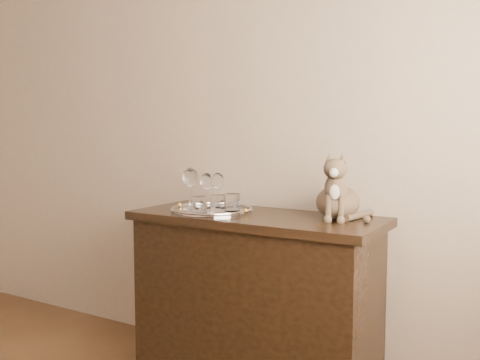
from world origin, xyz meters
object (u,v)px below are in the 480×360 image
at_px(wine_glass_a, 207,190).
at_px(cat, 338,186).
at_px(wine_glass_b, 218,190).
at_px(wine_glass_c, 190,188).
at_px(tumbler_b, 200,205).
at_px(tray, 212,211).
at_px(tumbler_c, 232,202).
at_px(sideboard, 256,302).
at_px(tumbler_a, 218,204).

distance_m(wine_glass_a, cat, 0.67).
xyz_separation_m(wine_glass_b, wine_glass_c, (-0.07, -0.14, 0.02)).
bearing_deg(wine_glass_b, tumbler_b, -77.80).
distance_m(wine_glass_b, wine_glass_c, 0.16).
distance_m(tray, tumbler_c, 0.12).
height_order(wine_glass_c, tumbler_c, wine_glass_c).
bearing_deg(tumbler_c, sideboard, 6.50).
bearing_deg(cat, tumbler_b, -172.18).
distance_m(tray, wine_glass_b, 0.15).
bearing_deg(tumbler_a, tumbler_b, -140.87).
bearing_deg(wine_glass_c, tumbler_b, -37.38).
relative_size(wine_glass_c, tumbler_c, 2.42).
xyz_separation_m(tray, tumbler_b, (0.01, -0.12, 0.04)).
distance_m(wine_glass_a, wine_glass_c, 0.09).
height_order(tumbler_a, cat, cat).
height_order(sideboard, wine_glass_b, wine_glass_b).
height_order(tumbler_b, cat, cat).
height_order(tray, cat, cat).
distance_m(tumbler_b, cat, 0.65).
bearing_deg(tumbler_b, cat, 21.86).
bearing_deg(tumbler_a, wine_glass_c, 167.83).
bearing_deg(wine_glass_a, sideboard, -3.56).
relative_size(tray, tumbler_a, 4.71).
xyz_separation_m(wine_glass_b, tumbler_b, (0.05, -0.23, -0.05)).
relative_size(wine_glass_b, tumbler_a, 2.04).
bearing_deg(tumbler_a, wine_glass_b, 123.09).
bearing_deg(tumbler_b, wine_glass_c, 142.62).
relative_size(wine_glass_a, cat, 0.59).
bearing_deg(wine_glass_a, tumbler_a, -38.70).
height_order(sideboard, tumbler_a, tumbler_a).
bearing_deg(tray, wine_glass_c, -168.79).
distance_m(sideboard, wine_glass_c, 0.64).
relative_size(tumbler_a, tumbler_b, 1.07).
bearing_deg(cat, wine_glass_a, 172.17).
bearing_deg(tumbler_a, tray, 140.47).
height_order(wine_glass_c, cat, cat).
bearing_deg(sideboard, wine_glass_a, 176.44).
xyz_separation_m(wine_glass_c, tumbler_b, (0.12, -0.09, -0.06)).
relative_size(wine_glass_b, wine_glass_c, 0.84).
xyz_separation_m(wine_glass_a, tumbler_c, (0.17, -0.03, -0.05)).
distance_m(wine_glass_a, tumbler_a, 0.18).
height_order(tumbler_a, tumbler_c, same).
height_order(wine_glass_b, tumbler_c, wine_glass_b).
height_order(tumbler_c, cat, cat).
height_order(wine_glass_b, wine_glass_c, wine_glass_c).
bearing_deg(wine_glass_b, sideboard, -17.34).
bearing_deg(sideboard, tumbler_c, -173.50).
bearing_deg(tumbler_c, cat, 11.98).
xyz_separation_m(tray, wine_glass_a, (-0.06, 0.05, 0.09)).
distance_m(wine_glass_a, tumbler_c, 0.18).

